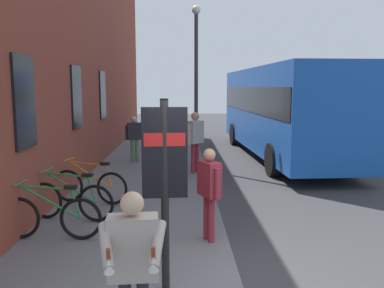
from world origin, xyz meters
TOP-DOWN VIEW (x-y plane):
  - ground at (6.00, -1.00)m, footprint 60.00×60.00m
  - sidewalk_pavement at (8.00, 1.75)m, footprint 24.00×3.50m
  - station_facade at (8.99, 3.80)m, footprint 22.00×0.65m
  - bicycle_end_of_row at (1.53, 2.98)m, footprint 0.48×1.77m
  - bicycle_nearest_sign at (2.51, 2.91)m, footprint 0.56×1.74m
  - bicycle_beside_lamp at (3.67, 2.79)m, footprint 0.62×1.72m
  - transit_info_sign at (-0.24, 0.99)m, footprint 0.12×0.55m
  - city_bus at (10.20, -3.00)m, footprint 10.60×2.97m
  - pedestrian_near_bus at (8.68, 2.39)m, footprint 0.33×0.58m
  - pedestrian_crossing_street at (1.40, 0.33)m, footprint 0.54×0.39m
  - pedestrian_by_facade at (6.86, 0.37)m, footprint 0.56×0.54m
  - tourist_with_hotdogs at (-1.54, 1.23)m, footprint 0.57×0.62m
  - street_lamp at (7.96, 0.30)m, footprint 0.28×0.28m

SIDE VIEW (x-z plane):
  - ground at x=6.00m, z-range 0.00..0.00m
  - sidewalk_pavement at x=8.00m, z-range 0.00..0.12m
  - bicycle_end_of_row at x=1.53m, z-range 0.02..1.00m
  - bicycle_nearest_sign at x=2.51m, z-range 0.02..1.00m
  - bicycle_beside_lamp at x=3.67m, z-range 0.02..1.00m
  - pedestrian_crossing_street at x=1.40m, z-range 0.29..1.84m
  - pedestrian_near_bus at x=8.68m, z-range 0.29..1.85m
  - tourist_with_hotdogs at x=-1.54m, z-range 0.31..1.92m
  - pedestrian_by_facade at x=6.86m, z-range 0.32..2.12m
  - transit_info_sign at x=-0.24m, z-range 0.52..2.92m
  - city_bus at x=10.20m, z-range 0.24..3.59m
  - street_lamp at x=7.96m, z-range 0.60..5.66m
  - station_facade at x=8.99m, z-range 0.00..8.62m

